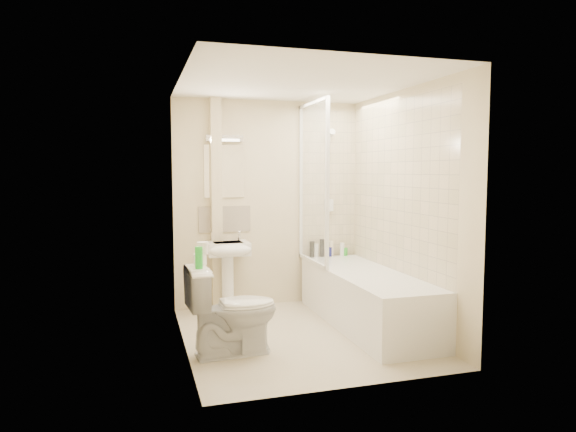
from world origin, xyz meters
name	(u,v)px	position (x,y,z in m)	size (l,w,h in m)	color
floor	(301,335)	(0.00, 0.00, 0.00)	(2.50, 2.50, 0.00)	beige
wall_back	(268,204)	(0.00, 1.25, 1.20)	(2.20, 0.02, 2.40)	beige
wall_left	(183,214)	(-1.10, 0.00, 1.20)	(0.02, 2.50, 2.40)	beige
wall_right	(405,209)	(1.10, 0.00, 1.20)	(0.02, 2.50, 2.40)	beige
ceiling	(301,82)	(0.00, 0.00, 2.40)	(2.20, 2.50, 0.02)	white
tile_back	(328,184)	(0.75, 1.24, 1.42)	(0.70, 0.01, 1.75)	beige
tile_right	(398,186)	(1.09, 0.13, 1.42)	(0.01, 2.10, 1.75)	beige
pipe_boxing	(216,205)	(-0.62, 1.19, 1.20)	(0.12, 0.12, 2.40)	beige
splashback	(225,219)	(-0.52, 1.24, 1.03)	(0.60, 0.01, 0.30)	beige
mirror	(224,171)	(-0.52, 1.24, 1.58)	(0.46, 0.01, 0.60)	white
strip_light	(224,138)	(-0.52, 1.22, 1.95)	(0.42, 0.07, 0.07)	silver
bathtub	(366,297)	(0.75, 0.13, 0.29)	(0.70, 2.10, 0.55)	white
shower_screen	(313,183)	(0.40, 0.80, 1.45)	(0.04, 0.92, 1.80)	white
shower_fixture	(329,174)	(0.75, 1.19, 1.55)	(0.10, 0.16, 0.99)	white
pedestal_sink	(228,256)	(-0.52, 1.01, 0.63)	(0.47, 0.45, 0.90)	white
bottle_black_a	(312,249)	(0.52, 1.16, 0.65)	(0.06, 0.06, 0.19)	black
bottle_white_a	(316,250)	(0.57, 1.16, 0.63)	(0.06, 0.06, 0.16)	silver
bottle_black_b	(322,248)	(0.65, 1.16, 0.66)	(0.05, 0.05, 0.21)	black
bottle_blue	(330,252)	(0.75, 1.16, 0.61)	(0.06, 0.06, 0.11)	navy
bottle_cream	(331,249)	(0.77, 1.16, 0.64)	(0.05, 0.05, 0.19)	beige
bottle_white_b	(342,249)	(0.91, 1.16, 0.63)	(0.06, 0.06, 0.16)	white
bottle_green	(345,252)	(0.95, 1.16, 0.60)	(0.07, 0.07, 0.09)	green
toilet	(233,310)	(-0.72, -0.32, 0.39)	(0.80, 0.49, 0.78)	white
toilet_roll_lower	(200,260)	(-0.98, -0.26, 0.83)	(0.11, 0.11, 0.10)	white
toilet_roll_upper	(203,248)	(-0.96, -0.25, 0.93)	(0.10, 0.10, 0.10)	white
green_bottle	(199,258)	(-1.01, -0.41, 0.87)	(0.06, 0.06, 0.18)	green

